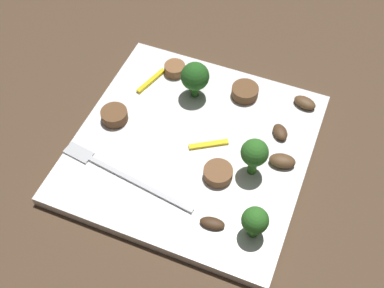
{
  "coord_description": "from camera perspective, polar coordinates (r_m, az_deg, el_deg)",
  "views": [
    {
      "loc": [
        -0.14,
        0.34,
        0.51
      ],
      "look_at": [
        0.0,
        0.0,
        0.01
      ],
      "focal_mm": 46.65,
      "sensor_mm": 36.0,
      "label": 1
    }
  ],
  "objects": [
    {
      "name": "sausage_slice_1",
      "position": [
        0.7,
        -1.98,
        8.57
      ],
      "size": [
        0.04,
        0.04,
        0.01
      ],
      "primitive_type": "cylinder",
      "rotation": [
        0.0,
        0.0,
        2.25
      ],
      "color": "brown",
      "rests_on": "plate"
    },
    {
      "name": "mushroom_1",
      "position": [
        0.67,
        12.78,
        4.64
      ],
      "size": [
        0.03,
        0.02,
        0.01
      ],
      "primitive_type": "ellipsoid",
      "rotation": [
        0.0,
        0.0,
        2.9
      ],
      "color": "brown",
      "rests_on": "plate"
    },
    {
      "name": "mushroom_2",
      "position": [
        0.61,
        10.29,
        -1.9
      ],
      "size": [
        0.03,
        0.03,
        0.01
      ],
      "primitive_type": "ellipsoid",
      "rotation": [
        0.0,
        0.0,
        0.18
      ],
      "color": "brown",
      "rests_on": "plate"
    },
    {
      "name": "broccoli_floret_0",
      "position": [
        0.54,
        7.21,
        -8.74
      ],
      "size": [
        0.03,
        0.03,
        0.04
      ],
      "color": "#347525",
      "rests_on": "plate"
    },
    {
      "name": "sausage_slice_0",
      "position": [
        0.67,
        6.07,
        5.97
      ],
      "size": [
        0.05,
        0.05,
        0.01
      ],
      "primitive_type": "cylinder",
      "rotation": [
        0.0,
        0.0,
        2.7
      ],
      "color": "brown",
      "rests_on": "plate"
    },
    {
      "name": "sausage_slice_3",
      "position": [
        0.65,
        -8.8,
        3.35
      ],
      "size": [
        0.05,
        0.05,
        0.01
      ],
      "primitive_type": "cylinder",
      "rotation": [
        0.0,
        0.0,
        1.97
      ],
      "color": "brown",
      "rests_on": "plate"
    },
    {
      "name": "broccoli_floret_2",
      "position": [
        0.65,
        0.35,
        7.68
      ],
      "size": [
        0.04,
        0.04,
        0.05
      ],
      "color": "#296420",
      "rests_on": "plate"
    },
    {
      "name": "ground_plane",
      "position": [
        0.63,
        -0.0,
        -0.74
      ],
      "size": [
        1.4,
        1.4,
        0.0
      ],
      "primitive_type": "plane",
      "color": "#4C3826"
    },
    {
      "name": "mushroom_3",
      "position": [
        0.56,
        2.34,
        -9.02
      ],
      "size": [
        0.03,
        0.02,
        0.01
      ],
      "primitive_type": "ellipsoid",
      "rotation": [
        0.0,
        0.0,
        0.13
      ],
      "color": "#422B19",
      "rests_on": "plate"
    },
    {
      "name": "pepper_strip_0",
      "position": [
        0.62,
        1.91,
        -0.05
      ],
      "size": [
        0.05,
        0.03,
        0.0
      ],
      "primitive_type": "cube",
      "rotation": [
        0.0,
        0.0,
        0.56
      ],
      "color": "yellow",
      "rests_on": "plate"
    },
    {
      "name": "fork",
      "position": [
        0.6,
        -8.51,
        -3.25
      ],
      "size": [
        0.18,
        0.04,
        0.0
      ],
      "rotation": [
        0.0,
        0.0,
        -0.14
      ],
      "color": "silver",
      "rests_on": "plate"
    },
    {
      "name": "broccoli_floret_1",
      "position": [
        0.57,
        7.16,
        -1.1
      ],
      "size": [
        0.03,
        0.03,
        0.05
      ],
      "color": "#347525",
      "rests_on": "plate"
    },
    {
      "name": "sausage_slice_2",
      "position": [
        0.59,
        3.0,
        -3.36
      ],
      "size": [
        0.05,
        0.05,
        0.01
      ],
      "primitive_type": "cylinder",
      "rotation": [
        0.0,
        0.0,
        1.13
      ],
      "color": "brown",
      "rests_on": "plate"
    },
    {
      "name": "plate",
      "position": [
        0.63,
        -0.0,
        -0.37
      ],
      "size": [
        0.28,
        0.28,
        0.01
      ],
      "primitive_type": "cube",
      "color": "white",
      "rests_on": "ground_plane"
    },
    {
      "name": "mushroom_0",
      "position": [
        0.64,
        10.05,
        1.36
      ],
      "size": [
        0.03,
        0.03,
        0.01
      ],
      "primitive_type": "ellipsoid",
      "rotation": [
        0.0,
        0.0,
        2.2
      ],
      "color": "#4C331E",
      "rests_on": "plate"
    },
    {
      "name": "pepper_strip_1",
      "position": [
        0.69,
        -4.7,
        7.21
      ],
      "size": [
        0.02,
        0.05,
        0.0
      ],
      "primitive_type": "cube",
      "rotation": [
        0.0,
        0.0,
        1.27
      ],
      "color": "yellow",
      "rests_on": "plate"
    }
  ]
}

